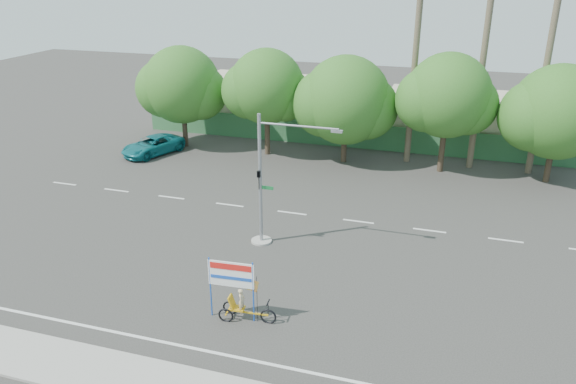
% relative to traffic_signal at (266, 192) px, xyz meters
% --- Properties ---
extents(ground, '(120.00, 120.00, 0.00)m').
position_rel_traffic_signal_xyz_m(ground, '(2.20, -3.98, -2.92)').
color(ground, '#33302D').
rests_on(ground, ground).
extents(fence, '(38.00, 0.08, 2.00)m').
position_rel_traffic_signal_xyz_m(fence, '(2.20, 17.52, -1.92)').
color(fence, '#336B3D').
rests_on(fence, ground).
extents(building_left, '(12.00, 8.00, 4.00)m').
position_rel_traffic_signal_xyz_m(building_left, '(-7.80, 22.02, -0.92)').
color(building_left, beige).
rests_on(building_left, ground).
extents(building_right, '(14.00, 8.00, 3.60)m').
position_rel_traffic_signal_xyz_m(building_right, '(10.20, 22.02, -1.12)').
color(building_right, beige).
rests_on(building_right, ground).
extents(tree_far_left, '(7.14, 6.00, 7.96)m').
position_rel_traffic_signal_xyz_m(tree_far_left, '(-11.85, 14.02, 1.84)').
color(tree_far_left, '#473828').
rests_on(tree_far_left, ground).
extents(tree_left, '(6.66, 5.60, 8.07)m').
position_rel_traffic_signal_xyz_m(tree_left, '(-4.85, 14.02, 2.14)').
color(tree_left, '#473828').
rests_on(tree_left, ground).
extents(tree_center, '(7.62, 6.40, 7.85)m').
position_rel_traffic_signal_xyz_m(tree_center, '(1.14, 14.02, 1.55)').
color(tree_center, '#473828').
rests_on(tree_center, ground).
extents(tree_right, '(6.90, 5.80, 8.36)m').
position_rel_traffic_signal_xyz_m(tree_right, '(8.15, 14.02, 2.32)').
color(tree_right, '#473828').
rests_on(tree_right, ground).
extents(tree_far_right, '(7.38, 6.20, 7.94)m').
position_rel_traffic_signal_xyz_m(tree_far_right, '(15.15, 14.02, 1.73)').
color(tree_far_right, '#473828').
rests_on(tree_far_right, ground).
extents(palm_tall, '(3.73, 3.79, 17.45)m').
position_rel_traffic_signal_xyz_m(palm_tall, '(10.20, 15.52, 7.55)').
color(palm_tall, '#70604C').
rests_on(palm_tall, ground).
extents(palm_mid, '(3.73, 3.79, 15.45)m').
position_rel_traffic_signal_xyz_m(palm_mid, '(14.20, 15.52, 6.48)').
color(palm_mid, '#70604C').
rests_on(palm_mid, ground).
extents(palm_short, '(3.73, 3.79, 14.45)m').
position_rel_traffic_signal_xyz_m(palm_short, '(5.70, 15.52, 5.94)').
color(palm_short, '#70604C').
rests_on(palm_short, ground).
extents(traffic_signal, '(4.72, 1.10, 7.00)m').
position_rel_traffic_signal_xyz_m(traffic_signal, '(0.00, 0.00, 0.00)').
color(traffic_signal, gray).
rests_on(traffic_signal, ground).
extents(trike_billboard, '(2.86, 0.70, 2.82)m').
position_rel_traffic_signal_xyz_m(trike_billboard, '(1.15, -6.85, -1.79)').
color(trike_billboard, black).
rests_on(trike_billboard, ground).
extents(pickup_truck, '(4.08, 5.53, 1.40)m').
position_rel_traffic_signal_xyz_m(pickup_truck, '(-13.25, 11.36, -2.22)').
color(pickup_truck, '#106E75').
rests_on(pickup_truck, ground).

